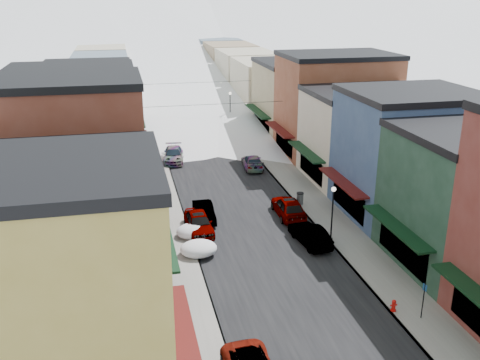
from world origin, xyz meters
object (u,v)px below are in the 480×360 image
fire_hydrant (394,306)px  streetlamp_near (333,207)px  trash_can (300,198)px  car_dark_hatch (204,212)px  car_green_sedan (310,235)px  car_silver_sedan (199,223)px

fire_hydrant → streetlamp_near: 10.08m
fire_hydrant → trash_can: trash_can is taller
car_dark_hatch → car_green_sedan: 9.34m
fire_hydrant → streetlamp_near: streetlamp_near is taller
car_dark_hatch → streetlamp_near: 10.85m
car_silver_sedan → trash_can: 10.11m
car_dark_hatch → fire_hydrant: 18.15m
car_dark_hatch → car_green_sedan: (7.00, -6.18, 0.06)m
trash_can → car_silver_sedan: bearing=-160.0°
trash_can → streetlamp_near: streetlamp_near is taller
car_dark_hatch → car_green_sedan: bearing=-41.3°
car_silver_sedan → fire_hydrant: (9.50, -13.61, -0.33)m
car_silver_sedan → fire_hydrant: size_ratio=6.50×
car_dark_hatch → trash_can: bearing=7.7°
trash_can → streetlamp_near: (0.00, -7.26, 2.12)m
fire_hydrant → car_green_sedan: bearing=99.9°
fire_hydrant → trash_can: bearing=90.0°
trash_can → streetlamp_near: 7.56m
car_dark_hatch → trash_can: car_dark_hatch is taller
car_silver_sedan → streetlamp_near: 10.43m
car_dark_hatch → trash_can: size_ratio=3.88×
car_dark_hatch → fire_hydrant: bearing=-61.2°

